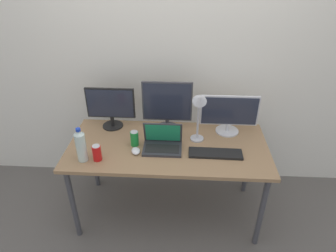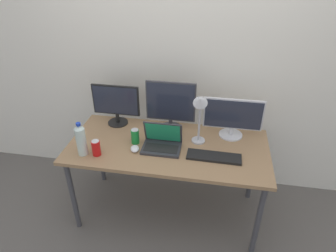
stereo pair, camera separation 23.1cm
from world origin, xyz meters
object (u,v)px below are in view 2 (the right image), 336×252
object	(u,v)px
monitor_right	(233,117)
mouse_by_keyboard	(135,149)
work_desk	(168,152)
keyboard_main	(214,157)
monitor_center	(171,105)
water_bottle	(81,140)
soda_can_by_laptop	(135,136)
soda_can_near_keyboard	(96,148)
desk_lamp	(200,111)
laptop_silver	(162,142)
monitor_left	(116,103)

from	to	relation	value
monitor_right	mouse_by_keyboard	world-z (taller)	monitor_right
work_desk	keyboard_main	world-z (taller)	keyboard_main
monitor_center	mouse_by_keyboard	size ratio (longest dim) A/B	4.73
water_bottle	soda_can_by_laptop	xyz separation A→B (m)	(0.36, 0.21, -0.07)
soda_can_near_keyboard	desk_lamp	bearing A→B (deg)	20.13
work_desk	laptop_silver	world-z (taller)	laptop_silver
monitor_left	monitor_center	world-z (taller)	monitor_center
monitor_left	soda_can_near_keyboard	size ratio (longest dim) A/B	3.30
mouse_by_keyboard	soda_can_by_laptop	distance (m)	0.12
water_bottle	desk_lamp	xyz separation A→B (m)	(0.86, 0.28, 0.18)
work_desk	laptop_silver	distance (m)	0.13
work_desk	keyboard_main	distance (m)	0.39
laptop_silver	soda_can_by_laptop	world-z (taller)	laptop_silver
soda_can_by_laptop	desk_lamp	xyz separation A→B (m)	(0.50, 0.07, 0.25)
desk_lamp	laptop_silver	bearing A→B (deg)	-160.91
desk_lamp	keyboard_main	bearing A→B (deg)	-49.55
desk_lamp	soda_can_by_laptop	bearing A→B (deg)	-172.24
monitor_right	keyboard_main	bearing A→B (deg)	-110.40
work_desk	monitor_right	bearing A→B (deg)	25.13
mouse_by_keyboard	desk_lamp	distance (m)	0.59
mouse_by_keyboard	water_bottle	distance (m)	0.41
monitor_right	laptop_silver	distance (m)	0.62
work_desk	monitor_left	xyz separation A→B (m)	(-0.51, 0.26, 0.26)
monitor_right	work_desk	bearing A→B (deg)	-154.87
soda_can_near_keyboard	soda_can_by_laptop	bearing A→B (deg)	39.69
work_desk	desk_lamp	bearing A→B (deg)	13.23
mouse_by_keyboard	water_bottle	bearing A→B (deg)	-179.81
monitor_left	water_bottle	bearing A→B (deg)	-103.40
work_desk	mouse_by_keyboard	world-z (taller)	mouse_by_keyboard
monitor_left	monitor_right	bearing A→B (deg)	-1.70
work_desk	keyboard_main	xyz separation A→B (m)	(0.37, -0.10, 0.07)
monitor_right	desk_lamp	xyz separation A→B (m)	(-0.26, -0.18, 0.13)
monitor_center	monitor_left	bearing A→B (deg)	178.16
laptop_silver	keyboard_main	size ratio (longest dim) A/B	0.74
laptop_silver	water_bottle	distance (m)	0.62
monitor_left	keyboard_main	world-z (taller)	monitor_left
keyboard_main	desk_lamp	world-z (taller)	desk_lamp
mouse_by_keyboard	desk_lamp	bearing A→B (deg)	4.07
soda_can_near_keyboard	soda_can_by_laptop	world-z (taller)	same
soda_can_near_keyboard	mouse_by_keyboard	bearing A→B (deg)	20.43
soda_can_by_laptop	soda_can_near_keyboard	bearing A→B (deg)	-140.31
monitor_center	laptop_silver	bearing A→B (deg)	-93.84
laptop_silver	water_bottle	size ratio (longest dim) A/B	1.10
mouse_by_keyboard	soda_can_near_keyboard	size ratio (longest dim) A/B	0.74
soda_can_by_laptop	monitor_center	bearing A→B (deg)	46.71
work_desk	soda_can_near_keyboard	size ratio (longest dim) A/B	12.72
work_desk	monitor_center	bearing A→B (deg)	94.94
work_desk	monitor_center	distance (m)	0.39
keyboard_main	soda_can_near_keyboard	world-z (taller)	soda_can_near_keyboard
monitor_left	monitor_right	xyz separation A→B (m)	(1.00, -0.03, -0.02)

